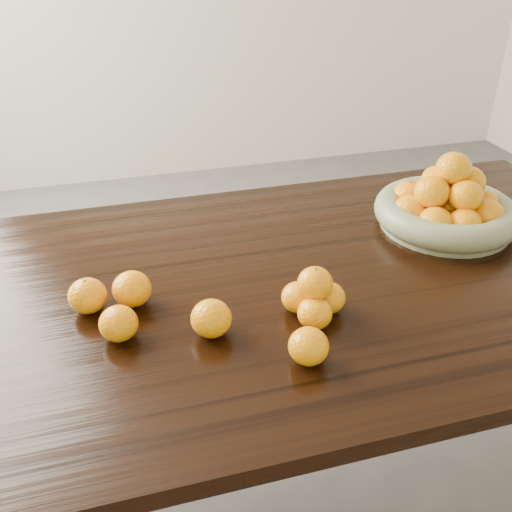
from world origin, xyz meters
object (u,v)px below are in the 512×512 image
object	(u,v)px
orange_pyramid	(314,297)
loose_orange_0	(88,296)
fruit_bowl	(447,207)
dining_table	(269,310)

from	to	relation	value
orange_pyramid	loose_orange_0	bearing A→B (deg)	162.10
fruit_bowl	orange_pyramid	world-z (taller)	fruit_bowl
orange_pyramid	loose_orange_0	distance (m)	0.47
fruit_bowl	orange_pyramid	bearing A→B (deg)	-149.72
fruit_bowl	loose_orange_0	xyz separation A→B (m)	(-0.93, -0.14, -0.02)
dining_table	orange_pyramid	distance (m)	0.21
dining_table	fruit_bowl	size ratio (longest dim) A/B	5.28
dining_table	orange_pyramid	size ratio (longest dim) A/B	14.89
fruit_bowl	dining_table	bearing A→B (deg)	-166.99
fruit_bowl	orange_pyramid	xyz separation A→B (m)	(-0.48, -0.28, -0.01)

